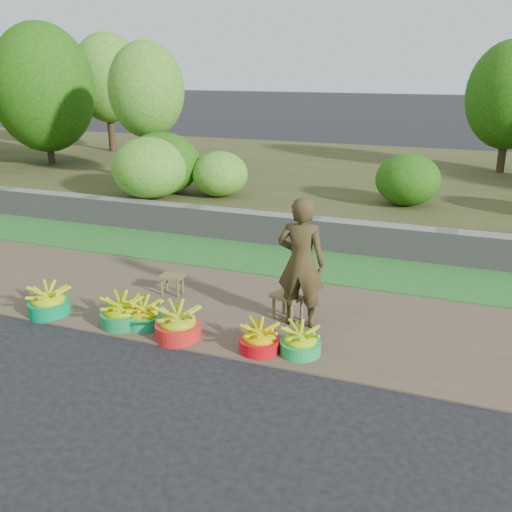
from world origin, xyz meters
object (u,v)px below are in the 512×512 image
at_px(basin_c, 144,315).
at_px(vendor_woman, 301,263).
at_px(stool_right, 288,300).
at_px(stool_left, 172,279).
at_px(basin_b, 121,313).
at_px(basin_d, 178,325).
at_px(basin_e, 260,340).
at_px(basin_a, 49,302).
at_px(basin_f, 300,342).

xyz_separation_m(basin_c, vendor_woman, (1.75, 0.72, 0.66)).
bearing_deg(stool_right, stool_left, 173.02).
relative_size(basin_b, stool_left, 1.57).
distance_m(basin_d, stool_left, 1.35).
bearing_deg(basin_e, basin_c, 176.49).
distance_m(basin_a, vendor_woman, 3.24).
distance_m(basin_a, basin_e, 2.85).
relative_size(basin_d, stool_left, 1.65).
distance_m(basin_b, basin_c, 0.28).
xyz_separation_m(basin_b, basin_f, (2.24, 0.09, -0.02)).
height_order(basin_b, vendor_woman, vendor_woman).
height_order(basin_a, vendor_woman, vendor_woman).
bearing_deg(basin_a, stool_right, 17.92).
distance_m(basin_c, stool_right, 1.76).
xyz_separation_m(basin_f, vendor_woman, (-0.23, 0.71, 0.66)).
bearing_deg(basin_a, basin_d, 0.11).
height_order(basin_d, stool_left, basin_d).
bearing_deg(basin_e, basin_b, 179.54).
height_order(basin_e, vendor_woman, vendor_woman).
xyz_separation_m(basin_d, stool_right, (1.03, 0.93, 0.10)).
height_order(basin_b, stool_left, basin_b).
xyz_separation_m(basin_c, basin_e, (1.53, -0.09, -0.00)).
bearing_deg(stool_left, vendor_woman, -8.47).
height_order(basin_a, basin_d, basin_d).
bearing_deg(basin_b, stool_right, 25.55).
bearing_deg(vendor_woman, stool_right, -24.71).
bearing_deg(vendor_woman, basin_c, 19.80).
relative_size(basin_f, stool_left, 1.39).
bearing_deg(basin_f, basin_b, -177.73).
relative_size(basin_a, basin_e, 1.14).
height_order(basin_e, basin_f, basin_e).
height_order(basin_b, basin_e, basin_b).
relative_size(basin_f, vendor_woman, 0.28).
relative_size(stool_left, vendor_woman, 0.20).
bearing_deg(basin_f, stool_right, 117.27).
height_order(basin_c, stool_right, stool_right).
relative_size(basin_b, basin_c, 1.11).
height_order(basin_b, basin_c, basin_b).
height_order(basin_c, basin_d, basin_d).
xyz_separation_m(stool_left, stool_right, (1.74, -0.21, 0.05)).
distance_m(basin_f, stool_left, 2.37).
bearing_deg(basin_a, basin_b, 2.98).
relative_size(basin_e, stool_left, 1.40).
bearing_deg(basin_c, vendor_woman, 22.50).
bearing_deg(basin_b, vendor_woman, 21.76).
distance_m(basin_a, stool_left, 1.61).
bearing_deg(basin_b, stool_left, 85.21).
bearing_deg(basin_c, basin_f, 0.26).
bearing_deg(stool_left, basin_e, -32.84).
distance_m(basin_c, vendor_woman, 2.00).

